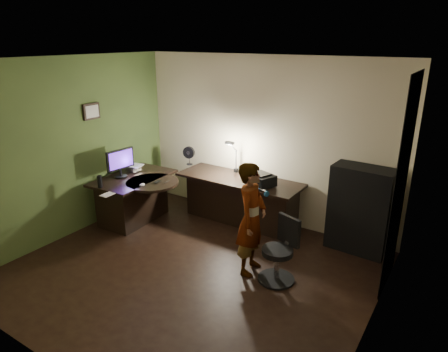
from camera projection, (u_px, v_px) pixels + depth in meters
The scene contains 27 objects.
floor at pixel (191, 271), 5.32m from camera, with size 4.50×4.00×0.01m, color black.
ceiling at pixel (184, 60), 4.42m from camera, with size 4.50×4.00×0.01m, color silver.
wall_back at pixel (264, 141), 6.46m from camera, with size 4.50×0.01×2.70m, color beige.
wall_front at pixel (38, 242), 3.28m from camera, with size 4.50×0.01×2.70m, color beige.
wall_left at pixel (69, 149), 6.02m from camera, with size 0.01×4.00×2.70m, color beige.
wall_right at pixel (380, 218), 3.72m from camera, with size 0.01×4.00×2.70m, color beige.
green_wall_overlay at pixel (70, 149), 6.01m from camera, with size 0.00×4.00×2.70m, color #49602C.
arched_doorway at pixel (401, 186), 4.65m from camera, with size 0.01×0.90×2.60m, color black.
french_door at pixel (358, 273), 3.39m from camera, with size 0.02×0.92×2.10m, color white.
framed_picture at pixel (91, 111), 6.20m from camera, with size 0.04×0.30×0.25m, color black.
desk_left at pixel (135, 199), 6.66m from camera, with size 0.83×1.35×0.78m, color black.
desk_right at pixel (239, 201), 6.58m from camera, with size 2.08×0.73×0.78m, color black.
cabinet at pixel (360, 209), 5.66m from camera, with size 0.84×0.42×1.26m, color black.
laptop_stand at pixel (133, 168), 6.78m from camera, with size 0.22×0.18×0.09m, color silver.
laptop at pixel (133, 159), 6.72m from camera, with size 0.33×0.31×0.23m, color silver.
monitor at pixel (120, 167), 6.44m from camera, with size 0.10×0.51×0.33m, color black.
mouse at pixel (142, 185), 6.09m from camera, with size 0.07×0.10×0.04m, color silver.
phone at pixel (157, 182), 6.25m from camera, with size 0.06×0.13×0.01m, color black.
pen at pixel (167, 182), 6.25m from camera, with size 0.01×0.14×0.01m, color black.
speaker at pixel (100, 181), 6.00m from camera, with size 0.07×0.07×0.19m, color black.
notepad at pixel (107, 195), 5.74m from camera, with size 0.13×0.19×0.01m, color silver.
desk_fan at pixel (189, 156), 7.06m from camera, with size 0.21×0.12×0.33m, color black.
headphones at pixel (262, 192), 5.71m from camera, with size 0.20×0.08×0.09m, color #226394.
printer at pixel (260, 179), 6.11m from camera, with size 0.42×0.33×0.19m, color black.
desk_lamp at pixel (236, 155), 6.62m from camera, with size 0.14×0.27×0.59m, color black.
office_chair at pixel (277, 251), 4.97m from camera, with size 0.47×0.47×0.84m, color black.
person at pixel (251, 219), 5.09m from camera, with size 0.53×0.36×1.50m, color #D8A88C.
Camera 1 is at (2.86, -3.63, 2.94)m, focal length 32.00 mm.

